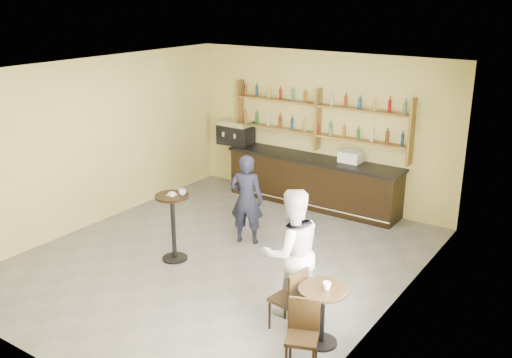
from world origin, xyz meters
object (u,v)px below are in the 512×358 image
Objects in this scene: cafe_table at (322,316)px; patron_second at (291,252)px; pedestal_table at (173,228)px; bar_counter at (313,181)px; chair_west at (287,298)px; man_main at (247,199)px; pastry_case at (351,158)px; chair_south at (302,338)px; espresso_machine at (236,132)px.

cafe_table is 0.43× the size of patron_second.
pedestal_table is 1.45× the size of cafe_table.
cafe_table is (3.22, -0.77, -0.18)m from pedestal_table.
bar_counter reaches higher than chair_west.
man_main is 1.81× the size of chair_west.
chair_west is at bearing -68.85° from pastry_case.
bar_counter is at bearing -147.64° from chair_west.
chair_south is 1.40m from patron_second.
espresso_machine is at bearing 136.22° from cafe_table.
bar_counter is 2.09× the size of patron_second.
cafe_table is 0.60m from chair_south.
chair_south is at bearing 50.17° from chair_west.
bar_counter is 2.16m from espresso_machine.
chair_south reaches higher than cafe_table.
chair_south is at bearing -62.34° from bar_counter.
patron_second is at bearing 148.80° from cafe_table.
patron_second is (1.88, -1.59, 0.10)m from man_main.
patron_second reaches higher than chair_west.
bar_counter is 4.82× the size of cafe_table.
chair_west is 1.05× the size of chair_south.
bar_counter is at bearing 120.32° from cafe_table.
pedestal_table reaches higher than cafe_table.
man_main is (-0.90, -2.33, -0.36)m from pastry_case.
pedestal_table is 0.71× the size of man_main.
pedestal_table reaches higher than chair_west.
pastry_case is at bearing -5.82° from espresso_machine.
patron_second is at bearing -69.94° from pastry_case.
chair_west is at bearing 111.00° from chair_south.
pedestal_table is 0.63× the size of patron_second.
bar_counter reaches higher than chair_south.
man_main is at bearing -105.06° from pastry_case.
chair_west reaches higher than chair_south.
pastry_case is 0.56× the size of cafe_table.
bar_counter is 4.26× the size of chair_west.
patron_second is (3.82, -3.92, -0.39)m from espresso_machine.
pastry_case is at bearing -132.57° from man_main.
man_main reaches higher than pastry_case.
man_main reaches higher than chair_west.
pastry_case is 3.95m from pedestal_table.
chair_west is 0.88m from chair_south.
bar_counter is at bearing -5.82° from espresso_machine.
chair_west is at bearing -65.10° from bar_counter.
cafe_table is at bearing 73.05° from chair_south.
bar_counter is at bearing -173.89° from pastry_case.
chair_west is (2.06, -1.98, -0.37)m from man_main.
man_main is 3.77m from chair_south.
patron_second reaches higher than cafe_table.
man_main is 2.05× the size of cafe_table.
bar_counter is 5.14× the size of espresso_machine.
bar_counter is at bearing -118.96° from patron_second.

